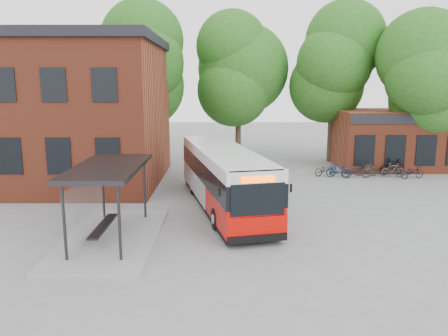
{
  "coord_description": "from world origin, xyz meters",
  "views": [
    {
      "loc": [
        -0.23,
        -16.99,
        5.87
      ],
      "look_at": [
        -0.16,
        2.91,
        2.0
      ],
      "focal_mm": 35.0,
      "sensor_mm": 36.0,
      "label": 1
    }
  ],
  "objects_px": {
    "bicycle_2": "(357,170)",
    "bicycle_0": "(326,170)",
    "bicycle_1": "(338,170)",
    "bicycle_3": "(367,169)",
    "bicycle_6": "(412,172)",
    "bicycle_7": "(392,167)",
    "bus_shelter": "(110,202)",
    "city_bus": "(223,178)",
    "bicycle_5": "(393,170)"
  },
  "relations": [
    {
      "from": "city_bus",
      "to": "bicycle_7",
      "type": "distance_m",
      "value": 13.34
    },
    {
      "from": "bicycle_2",
      "to": "bicycle_7",
      "type": "relative_size",
      "value": 1.05
    },
    {
      "from": "bus_shelter",
      "to": "bicycle_7",
      "type": "height_order",
      "value": "bus_shelter"
    },
    {
      "from": "bicycle_0",
      "to": "bicycle_5",
      "type": "bearing_deg",
      "value": -114.21
    },
    {
      "from": "bicycle_2",
      "to": "bicycle_3",
      "type": "distance_m",
      "value": 1.01
    },
    {
      "from": "bus_shelter",
      "to": "bicycle_3",
      "type": "relative_size",
      "value": 4.76
    },
    {
      "from": "bicycle_6",
      "to": "bicycle_7",
      "type": "relative_size",
      "value": 0.9
    },
    {
      "from": "bicycle_2",
      "to": "bicycle_3",
      "type": "height_order",
      "value": "bicycle_2"
    },
    {
      "from": "bicycle_0",
      "to": "bicycle_7",
      "type": "height_order",
      "value": "bicycle_7"
    },
    {
      "from": "bus_shelter",
      "to": "bicycle_6",
      "type": "bearing_deg",
      "value": 33.36
    },
    {
      "from": "city_bus",
      "to": "bicycle_1",
      "type": "distance_m",
      "value": 9.91
    },
    {
      "from": "city_bus",
      "to": "bicycle_2",
      "type": "xyz_separation_m",
      "value": [
        8.41,
        6.5,
        -0.91
      ]
    },
    {
      "from": "bus_shelter",
      "to": "bicycle_2",
      "type": "relative_size",
      "value": 3.66
    },
    {
      "from": "bicycle_3",
      "to": "bicycle_6",
      "type": "distance_m",
      "value": 2.71
    },
    {
      "from": "bicycle_2",
      "to": "bicycle_0",
      "type": "bearing_deg",
      "value": 64.18
    },
    {
      "from": "bicycle_0",
      "to": "bicycle_6",
      "type": "relative_size",
      "value": 0.96
    },
    {
      "from": "bicycle_2",
      "to": "bicycle_3",
      "type": "bearing_deg",
      "value": -60.07
    },
    {
      "from": "bicycle_0",
      "to": "bicycle_2",
      "type": "xyz_separation_m",
      "value": [
        1.8,
        -0.63,
        0.09
      ]
    },
    {
      "from": "bicycle_2",
      "to": "bicycle_3",
      "type": "xyz_separation_m",
      "value": [
        0.81,
        0.6,
        -0.06
      ]
    },
    {
      "from": "bus_shelter",
      "to": "bicycle_1",
      "type": "relative_size",
      "value": 4.66
    },
    {
      "from": "bicycle_7",
      "to": "bicycle_0",
      "type": "bearing_deg",
      "value": 81.35
    },
    {
      "from": "bicycle_5",
      "to": "city_bus",
      "type": "bearing_deg",
      "value": 117.14
    },
    {
      "from": "bicycle_0",
      "to": "bicycle_3",
      "type": "relative_size",
      "value": 1.08
    },
    {
      "from": "bicycle_6",
      "to": "city_bus",
      "type": "bearing_deg",
      "value": 101.53
    },
    {
      "from": "bicycle_0",
      "to": "bicycle_5",
      "type": "height_order",
      "value": "bicycle_5"
    },
    {
      "from": "bicycle_1",
      "to": "bicycle_3",
      "type": "bearing_deg",
      "value": -74.41
    },
    {
      "from": "bicycle_1",
      "to": "bicycle_3",
      "type": "distance_m",
      "value": 1.99
    },
    {
      "from": "bicycle_2",
      "to": "bicycle_7",
      "type": "distance_m",
      "value": 2.79
    },
    {
      "from": "bicycle_2",
      "to": "bicycle_7",
      "type": "height_order",
      "value": "bicycle_7"
    },
    {
      "from": "bicycle_1",
      "to": "bicycle_3",
      "type": "relative_size",
      "value": 1.02
    },
    {
      "from": "bicycle_1",
      "to": "bicycle_6",
      "type": "bearing_deg",
      "value": -92.03
    },
    {
      "from": "bicycle_3",
      "to": "bicycle_7",
      "type": "distance_m",
      "value": 1.84
    },
    {
      "from": "city_bus",
      "to": "bicycle_6",
      "type": "relative_size",
      "value": 6.76
    },
    {
      "from": "bus_shelter",
      "to": "bicycle_7",
      "type": "distance_m",
      "value": 19.38
    },
    {
      "from": "bicycle_0",
      "to": "bicycle_2",
      "type": "height_order",
      "value": "bicycle_2"
    },
    {
      "from": "bicycle_7",
      "to": "bicycle_5",
      "type": "bearing_deg",
      "value": 148.33
    },
    {
      "from": "bicycle_3",
      "to": "bicycle_6",
      "type": "xyz_separation_m",
      "value": [
        2.58,
        -0.84,
        -0.01
      ]
    },
    {
      "from": "city_bus",
      "to": "bicycle_2",
      "type": "distance_m",
      "value": 10.66
    },
    {
      "from": "bicycle_1",
      "to": "bicycle_7",
      "type": "distance_m",
      "value": 3.83
    },
    {
      "from": "bicycle_1",
      "to": "bus_shelter",
      "type": "bearing_deg",
      "value": 136.8
    },
    {
      "from": "bicycle_0",
      "to": "bicycle_3",
      "type": "bearing_deg",
      "value": -109.36
    },
    {
      "from": "city_bus",
      "to": "bicycle_5",
      "type": "bearing_deg",
      "value": 19.25
    },
    {
      "from": "bicycle_6",
      "to": "bicycle_0",
      "type": "bearing_deg",
      "value": 63.97
    },
    {
      "from": "city_bus",
      "to": "bicycle_3",
      "type": "xyz_separation_m",
      "value": [
        9.22,
        7.1,
        -0.97
      ]
    },
    {
      "from": "bicycle_5",
      "to": "bicycle_7",
      "type": "bearing_deg",
      "value": -23.56
    },
    {
      "from": "bus_shelter",
      "to": "bicycle_3",
      "type": "distance_m",
      "value": 17.75
    },
    {
      "from": "city_bus",
      "to": "bicycle_6",
      "type": "xyz_separation_m",
      "value": [
        11.79,
        6.25,
        -0.98
      ]
    },
    {
      "from": "bus_shelter",
      "to": "bicycle_0",
      "type": "relative_size",
      "value": 4.42
    },
    {
      "from": "bicycle_6",
      "to": "bicycle_7",
      "type": "xyz_separation_m",
      "value": [
        -0.77,
        1.21,
        0.12
      ]
    },
    {
      "from": "bicycle_1",
      "to": "bicycle_3",
      "type": "xyz_separation_m",
      "value": [
        1.94,
        0.43,
        -0.01
      ]
    }
  ]
}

